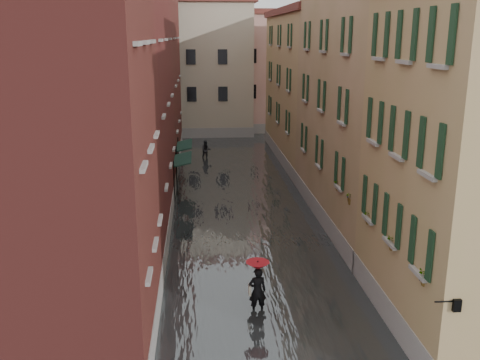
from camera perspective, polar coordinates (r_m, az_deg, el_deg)
name	(u,v)px	position (r m, az deg, el deg)	size (l,w,h in m)	color
ground	(266,304)	(21.12, 2.76, -13.03)	(120.00, 120.00, 0.00)	#5A5A5D
floodwater	(239,201)	(33.06, -0.06, -2.20)	(10.00, 60.00, 0.20)	#3F4446
building_left_near	(50,153)	(17.42, -19.57, 2.77)	(6.00, 8.00, 13.00)	maroon
building_left_mid	(108,111)	(28.08, -13.91, 7.11)	(6.00, 14.00, 12.50)	#5C241D
building_left_far	(138,75)	(42.80, -10.81, 10.93)	(6.00, 16.00, 14.00)	maroon
building_right_mid	(378,104)	(29.25, 14.51, 7.87)	(6.00, 14.00, 13.00)	tan
building_right_far	(316,90)	(43.70, 8.10, 9.48)	(6.00, 16.00, 11.50)	#9B8550
building_end_cream	(192,70)	(56.56, -5.18, 11.60)	(12.00, 9.00, 13.00)	#B3A78F
building_end_pink	(275,73)	(59.20, 3.76, 11.30)	(10.00, 9.00, 12.00)	tan
awning_near	(182,160)	(33.43, -6.18, 2.13)	(1.09, 3.38, 2.80)	#153026
awning_far	(184,146)	(37.67, -6.01, 3.61)	(1.09, 3.40, 2.80)	#153026
wall_lantern	(455,304)	(15.81, 21.98, -12.20)	(0.71, 0.22, 0.35)	black
window_planters	(372,211)	(21.05, 13.94, -3.18)	(0.59, 10.76, 0.84)	maroon
pedestrian_main	(257,284)	(19.90, 1.87, -10.99)	(0.89, 0.89, 2.06)	black
pedestrian_far	(206,150)	(44.02, -3.64, 3.16)	(0.81, 0.63, 1.67)	black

